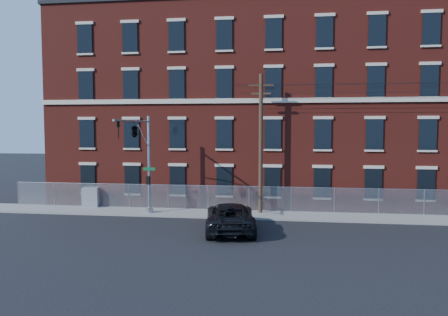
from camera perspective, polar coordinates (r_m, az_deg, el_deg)
name	(u,v)px	position (r m, az deg, el deg)	size (l,w,h in m)	color
ground	(223,232)	(26.52, -0.18, -9.71)	(140.00, 140.00, 0.00)	black
sidewalk	(406,219)	(32.28, 22.95, -7.42)	(65.00, 3.00, 0.12)	gray
mill_building	(380,106)	(40.37, 19.93, 6.46)	(55.30, 14.32, 16.30)	maroon
chain_link_fence	(401,201)	(33.33, 22.41, -5.31)	(59.06, 0.06, 1.85)	#A5A8AD
traffic_signal_mast	(138,141)	(29.29, -11.30, 2.19)	(0.90, 6.75, 7.00)	#9EA0A5
utility_pole_near	(261,141)	(31.15, 4.88, 2.27)	(1.80, 0.28, 10.00)	#422E21
pickup_truck	(230,217)	(26.53, 0.82, -7.79)	(2.86, 6.21, 1.73)	black
utility_cabinet	(91,197)	(35.21, -17.24, -4.97)	(1.22, 0.61, 1.52)	gray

